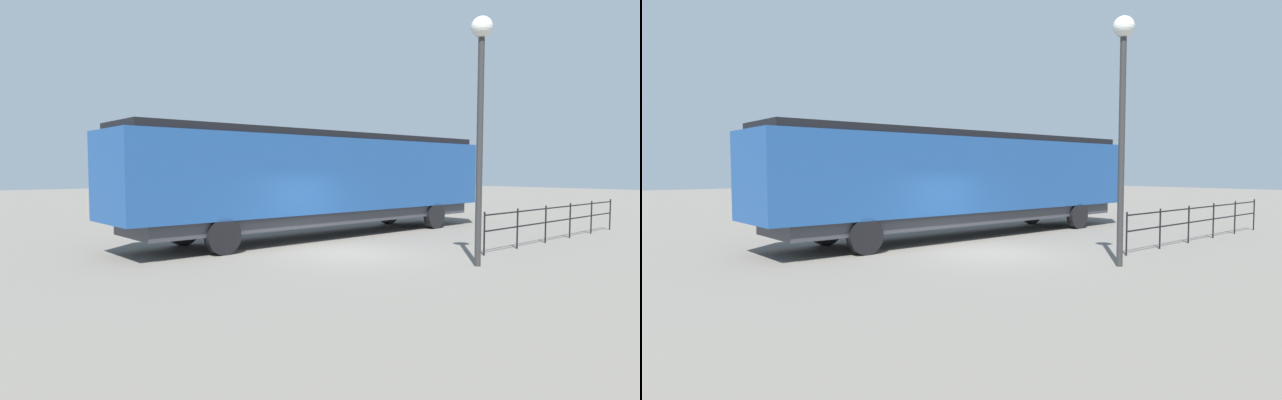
# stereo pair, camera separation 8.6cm
# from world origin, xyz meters

# --- Properties ---
(ground_plane) EXTENTS (120.00, 120.00, 0.00)m
(ground_plane) POSITION_xyz_m (0.00, 0.00, 0.00)
(ground_plane) COLOR #666059
(locomotive) EXTENTS (2.87, 16.11, 3.88)m
(locomotive) POSITION_xyz_m (-3.39, 2.77, 2.19)
(locomotive) COLOR navy
(locomotive) RESTS_ON ground_plane
(lamp_post) EXTENTS (0.54, 0.54, 6.41)m
(lamp_post) POSITION_xyz_m (3.81, 1.16, 4.59)
(lamp_post) COLOR #2D2D2D
(lamp_post) RESTS_ON ground_plane
(platform_fence) EXTENTS (0.05, 9.77, 1.28)m
(platform_fence) POSITION_xyz_m (3.04, 7.62, 0.83)
(platform_fence) COLOR black
(platform_fence) RESTS_ON ground_plane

